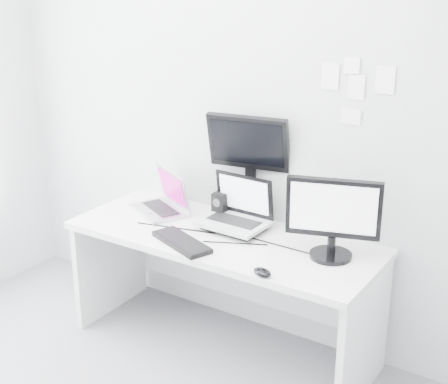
{
  "coord_description": "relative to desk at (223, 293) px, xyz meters",
  "views": [
    {
      "loc": [
        1.86,
        -1.63,
        2.23
      ],
      "look_at": [
        0.02,
        1.23,
        1.0
      ],
      "focal_mm": 53.03,
      "sensor_mm": 36.0,
      "label": 1
    }
  ],
  "objects": [
    {
      "name": "macbook",
      "position": [
        -0.52,
        0.08,
        0.5
      ],
      "size": [
        0.44,
        0.4,
        0.27
      ],
      "primitive_type": "cube",
      "rotation": [
        0.0,
        0.0,
        -0.46
      ],
      "color": "#B4B4B9",
      "rests_on": "desk"
    },
    {
      "name": "mouse",
      "position": [
        0.43,
        -0.31,
        0.38
      ],
      "size": [
        0.12,
        0.1,
        0.03
      ],
      "primitive_type": "ellipsoid",
      "rotation": [
        0.0,
        0.0,
        -0.33
      ],
      "color": "black",
      "rests_on": "desk"
    },
    {
      "name": "wall_note_0",
      "position": [
        0.45,
        0.34,
        1.26
      ],
      "size": [
        0.1,
        0.0,
        0.14
      ],
      "primitive_type": "cube",
      "color": "white",
      "rests_on": "back_wall"
    },
    {
      "name": "speaker",
      "position": [
        -0.15,
        0.2,
        0.45
      ],
      "size": [
        0.09,
        0.09,
        0.16
      ],
      "primitive_type": "cube",
      "rotation": [
        0.0,
        0.0,
        -0.12
      ],
      "color": "black",
      "rests_on": "desk"
    },
    {
      "name": "rear_monitor",
      "position": [
        -0.01,
        0.3,
        0.69
      ],
      "size": [
        0.51,
        0.25,
        0.66
      ],
      "primitive_type": "cube",
      "rotation": [
        0.0,
        0.0,
        0.17
      ],
      "color": "black",
      "rests_on": "desk"
    },
    {
      "name": "keyboard",
      "position": [
        -0.12,
        -0.23,
        0.38
      ],
      "size": [
        0.43,
        0.28,
        0.03
      ],
      "primitive_type": "cube",
      "rotation": [
        0.0,
        0.0,
        -0.37
      ],
      "color": "black",
      "rests_on": "desk"
    },
    {
      "name": "wall_note_4",
      "position": [
        0.57,
        0.34,
        1.32
      ],
      "size": [
        0.09,
        0.0,
        0.09
      ],
      "primitive_type": "cube",
      "color": "white",
      "rests_on": "back_wall"
    },
    {
      "name": "wall_note_3",
      "position": [
        0.58,
        0.34,
        1.05
      ],
      "size": [
        0.11,
        0.0,
        0.08
      ],
      "primitive_type": "cube",
      "color": "white",
      "rests_on": "back_wall"
    },
    {
      "name": "dell_laptop",
      "position": [
        0.01,
        0.09,
        0.52
      ],
      "size": [
        0.39,
        0.31,
        0.32
      ],
      "primitive_type": "cube",
      "rotation": [
        0.0,
        0.0,
        -0.03
      ],
      "color": "silver",
      "rests_on": "desk"
    },
    {
      "name": "desk",
      "position": [
        0.0,
        0.0,
        0.0
      ],
      "size": [
        1.8,
        0.7,
        0.73
      ],
      "primitive_type": "cube",
      "color": "white",
      "rests_on": "ground"
    },
    {
      "name": "wall_note_1",
      "position": [
        0.6,
        0.34,
        1.22
      ],
      "size": [
        0.09,
        0.0,
        0.13
      ],
      "primitive_type": "cube",
      "color": "white",
      "rests_on": "back_wall"
    },
    {
      "name": "back_wall",
      "position": [
        0.0,
        0.35,
        0.99
      ],
      "size": [
        3.6,
        0.0,
        3.6
      ],
      "primitive_type": "plane",
      "rotation": [
        1.57,
        0.0,
        0.0
      ],
      "color": "#BBBEC0",
      "rests_on": "ground"
    },
    {
      "name": "wall_note_2",
      "position": [
        0.75,
        0.34,
        1.26
      ],
      "size": [
        0.1,
        0.0,
        0.14
      ],
      "primitive_type": "cube",
      "color": "white",
      "rests_on": "back_wall"
    },
    {
      "name": "samsung_monitor",
      "position": [
        0.63,
        0.06,
        0.59
      ],
      "size": [
        0.53,
        0.37,
        0.45
      ],
      "primitive_type": "cube",
      "rotation": [
        0.0,
        0.0,
        0.32
      ],
      "color": "black",
      "rests_on": "desk"
    }
  ]
}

